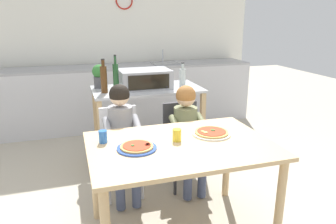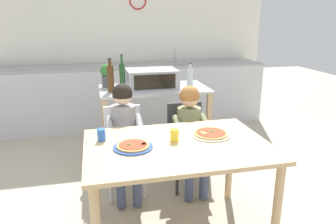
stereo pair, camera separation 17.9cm
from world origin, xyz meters
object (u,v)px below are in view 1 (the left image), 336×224
at_px(child_in_olive_shirt, 188,126).
at_px(potted_herb_plant, 99,75).
at_px(bottle_dark_olive_oil, 116,77).
at_px(pizza_plate_blue_rimmed, 137,147).
at_px(dining_chair_right, 183,138).
at_px(drinking_cup_blue, 103,137).
at_px(bottle_slim_sauce, 182,76).
at_px(dining_table, 180,156).
at_px(dining_chair_left, 121,145).
at_px(bottle_squat_spirits, 104,79).
at_px(kitchen_island_cart, 148,113).
at_px(child_in_grey_shirt, 122,130).
at_px(toaster_oven, 145,79).
at_px(pizza_plate_white, 211,133).
at_px(drinking_cup_yellow, 177,135).

bearing_deg(child_in_olive_shirt, potted_herb_plant, 128.49).
relative_size(bottle_dark_olive_oil, pizza_plate_blue_rimmed, 1.39).
distance_m(dining_chair_right, drinking_cup_blue, 1.03).
height_order(bottle_slim_sauce, dining_chair_right, bottle_slim_sauce).
bearing_deg(dining_table, dining_chair_left, 112.80).
distance_m(bottle_slim_sauce, dining_chair_right, 0.79).
relative_size(dining_chair_right, drinking_cup_blue, 8.89).
distance_m(bottle_squat_spirits, bottle_dark_olive_oil, 0.12).
relative_size(potted_herb_plant, drinking_cup_blue, 2.78).
distance_m(child_in_olive_shirt, drinking_cup_blue, 0.93).
height_order(kitchen_island_cart, child_in_grey_shirt, child_in_grey_shirt).
bearing_deg(child_in_grey_shirt, dining_chair_left, 90.00).
bearing_deg(drinking_cup_blue, child_in_olive_shirt, 27.73).
height_order(toaster_oven, dining_chair_right, toaster_oven).
height_order(bottle_slim_sauce, potted_herb_plant, bottle_slim_sauce).
bearing_deg(potted_herb_plant, child_in_grey_shirt, -84.05).
bearing_deg(dining_chair_left, pizza_plate_blue_rimmed, -89.96).
height_order(dining_table, pizza_plate_blue_rimmed, pizza_plate_blue_rimmed).
bearing_deg(dining_table, bottle_dark_olive_oil, 102.41).
distance_m(bottle_dark_olive_oil, drinking_cup_blue, 1.09).
distance_m(toaster_oven, bottle_dark_olive_oil, 0.35).
bearing_deg(bottle_slim_sauce, pizza_plate_white, -99.36).
relative_size(potted_herb_plant, dining_table, 0.19).
distance_m(kitchen_island_cart, drinking_cup_yellow, 1.28).
relative_size(kitchen_island_cart, drinking_cup_yellow, 12.94).
relative_size(toaster_oven, potted_herb_plant, 2.14).
height_order(bottle_slim_sauce, pizza_plate_white, bottle_slim_sauce).
height_order(bottle_squat_spirits, drinking_cup_yellow, bottle_squat_spirits).
relative_size(child_in_grey_shirt, pizza_plate_white, 3.55).
height_order(child_in_grey_shirt, pizza_plate_white, child_in_grey_shirt).
distance_m(toaster_oven, pizza_plate_blue_rimmed, 1.40).
distance_m(pizza_plate_blue_rimmed, drinking_cup_blue, 0.28).
bearing_deg(drinking_cup_yellow, dining_table, -81.48).
bearing_deg(drinking_cup_yellow, drinking_cup_blue, 166.00).
bearing_deg(bottle_dark_olive_oil, child_in_grey_shirt, -94.98).
xyz_separation_m(toaster_oven, drinking_cup_yellow, (-0.07, -1.28, -0.18)).
height_order(bottle_dark_olive_oil, drinking_cup_blue, bottle_dark_olive_oil).
bearing_deg(drinking_cup_yellow, bottle_slim_sauce, 68.50).
xyz_separation_m(bottle_slim_sauce, bottle_squat_spirits, (-0.88, -0.09, 0.04)).
bearing_deg(dining_chair_left, drinking_cup_blue, -109.91).
relative_size(bottle_slim_sauce, potted_herb_plant, 1.03).
relative_size(bottle_slim_sauce, bottle_dark_olive_oil, 0.68).
bearing_deg(drinking_cup_blue, drinking_cup_yellow, -14.00).
bearing_deg(pizza_plate_white, drinking_cup_yellow, -171.17).
xyz_separation_m(toaster_oven, child_in_grey_shirt, (-0.38, -0.70, -0.31)).
distance_m(child_in_olive_shirt, pizza_plate_white, 0.52).
distance_m(kitchen_island_cart, child_in_grey_shirt, 0.79).
bearing_deg(dining_table, drinking_cup_blue, 160.57).
bearing_deg(dining_chair_right, potted_herb_plant, 132.77).
distance_m(dining_chair_right, child_in_olive_shirt, 0.21).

